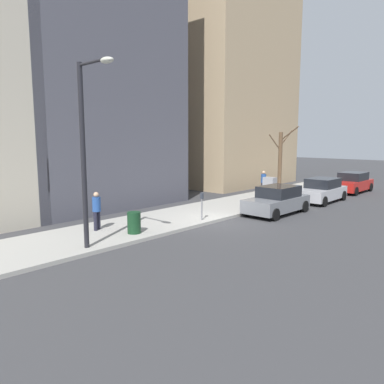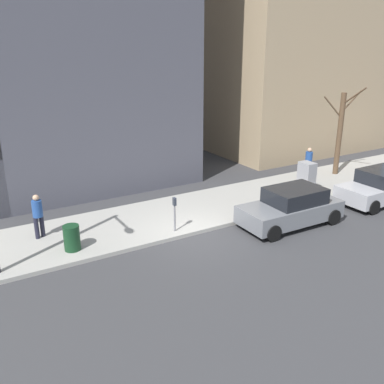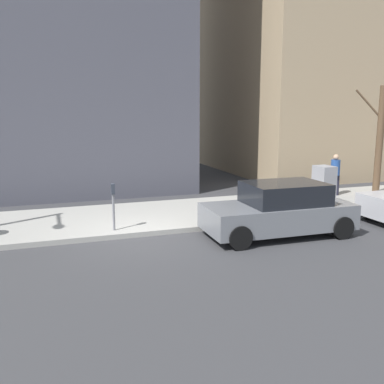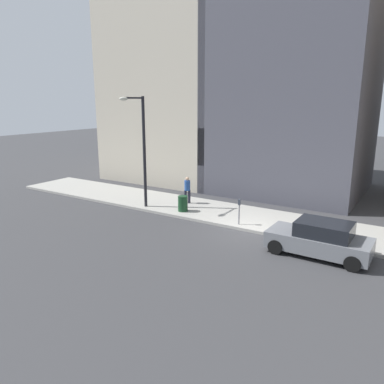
{
  "view_description": "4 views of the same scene",
  "coord_description": "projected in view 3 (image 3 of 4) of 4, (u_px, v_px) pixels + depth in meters",
  "views": [
    {
      "loc": [
        -11.18,
        14.04,
        4.11
      ],
      "look_at": [
        0.37,
        1.44,
        1.62
      ],
      "focal_mm": 35.0,
      "sensor_mm": 36.0,
      "label": 1
    },
    {
      "loc": [
        -12.67,
        7.73,
        6.94
      ],
      "look_at": [
        0.4,
        -0.08,
        1.61
      ],
      "focal_mm": 40.0,
      "sensor_mm": 36.0,
      "label": 2
    },
    {
      "loc": [
        -11.43,
        2.41,
        3.5
      ],
      "look_at": [
        0.02,
        -1.55,
        1.2
      ],
      "focal_mm": 40.0,
      "sensor_mm": 36.0,
      "label": 3
    },
    {
      "loc": [
        -16.48,
        -7.15,
        6.42
      ],
      "look_at": [
        -0.45,
        2.96,
        1.76
      ],
      "focal_mm": 35.0,
      "sensor_mm": 36.0,
      "label": 4
    }
  ],
  "objects": [
    {
      "name": "ground_plane",
      "position": [
        140.0,
        237.0,
        12.04
      ],
      "size": [
        120.0,
        120.0,
        0.0
      ],
      "primitive_type": "plane",
      "color": "#38383A"
    },
    {
      "name": "sidewalk",
      "position": [
        127.0,
        218.0,
        13.88
      ],
      "size": [
        4.0,
        36.0,
        0.15
      ],
      "primitive_type": "cube",
      "color": "#9E9B93",
      "rests_on": "ground"
    },
    {
      "name": "parked_car_grey",
      "position": [
        279.0,
        210.0,
        12.12
      ],
      "size": [
        1.99,
        4.23,
        1.52
      ],
      "rotation": [
        0.0,
        0.0,
        -0.02
      ],
      "color": "slate",
      "rests_on": "ground"
    },
    {
      "name": "parking_meter",
      "position": [
        113.0,
        202.0,
        12.06
      ],
      "size": [
        0.14,
        0.1,
        1.35
      ],
      "color": "slate",
      "rests_on": "sidewalk"
    },
    {
      "name": "utility_box",
      "position": [
        324.0,
        186.0,
        15.34
      ],
      "size": [
        0.83,
        0.61,
        1.43
      ],
      "color": "#A8A399",
      "rests_on": "sidewalk"
    },
    {
      "name": "bare_tree",
      "position": [
        380.0,
        137.0,
        17.35
      ],
      "size": [
        1.86,
        1.77,
        4.76
      ],
      "color": "brown",
      "rests_on": "sidewalk"
    },
    {
      "name": "pedestrian_near_meter",
      "position": [
        335.0,
        172.0,
        17.13
      ],
      "size": [
        0.36,
        0.4,
        1.66
      ],
      "rotation": [
        0.0,
        0.0,
        4.53
      ],
      "color": "#1E1E2D",
      "rests_on": "sidewalk"
    }
  ]
}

